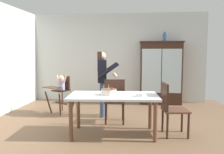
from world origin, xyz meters
The scene contains 11 objects.
ground_plane centered at (0.00, 0.00, 0.00)m, with size 6.24×6.24×0.00m, color brown.
wall_back centered at (0.00, 2.63, 1.35)m, with size 5.32×0.06×2.70m, color silver.
china_cabinet centered at (1.31, 2.37, 0.92)m, with size 1.25×0.48×1.84m.
ceramic_vase centered at (1.41, 2.37, 1.96)m, with size 0.13×0.13×0.27m.
high_chair_with_toddler centered at (-1.26, 0.97, 0.65)m, with size 0.79×0.84×0.95m.
adult_person centered at (-0.19, 0.78, 0.97)m, with size 0.56×0.55×1.53m.
dining_table centered at (0.20, -0.44, 0.65)m, with size 1.67×0.99×0.74m.
birthday_cake centered at (0.12, -0.43, 0.79)m, with size 0.28×0.28×0.19m.
serving_bowl centered at (0.69, -0.54, 0.77)m, with size 0.18×0.18×0.06m, color silver.
dining_chair_far_side centered at (0.16, 0.22, 0.56)m, with size 0.48×0.48×0.96m.
dining_chair_right_end centered at (1.22, -0.37, 0.56)m, with size 0.49×0.49×0.96m.
Camera 1 is at (0.64, -4.62, 1.49)m, focal length 37.60 mm.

